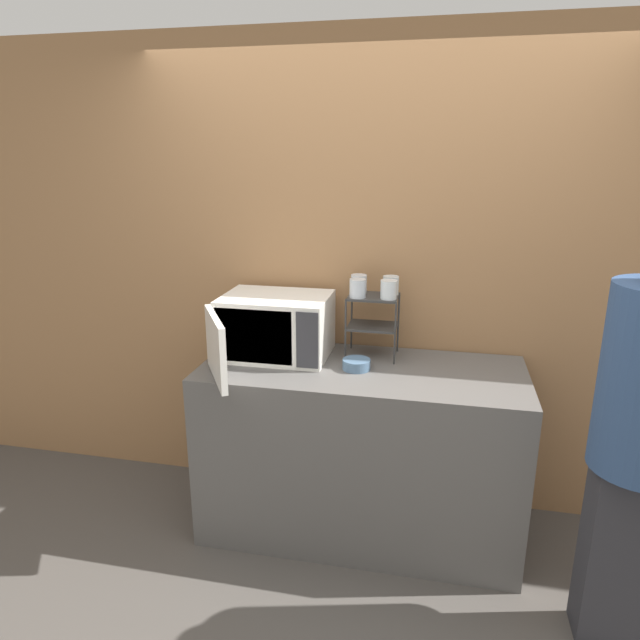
# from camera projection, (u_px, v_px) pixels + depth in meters

# --- Properties ---
(ground_plane) EXTENTS (12.00, 12.00, 0.00)m
(ground_plane) POSITION_uv_depth(u_px,v_px,m) (348.00, 568.00, 2.82)
(ground_plane) COLOR #4C4742
(wall_back) EXTENTS (8.00, 0.06, 2.60)m
(wall_back) POSITION_uv_depth(u_px,v_px,m) (373.00, 280.00, 3.14)
(wall_back) COLOR #9E7047
(wall_back) RESTS_ON ground_plane
(counter) EXTENTS (1.63, 0.70, 0.93)m
(counter) POSITION_uv_depth(u_px,v_px,m) (360.00, 450.00, 3.02)
(counter) COLOR #595654
(counter) RESTS_ON ground_plane
(microwave) EXTENTS (0.58, 0.81, 0.33)m
(microwave) POSITION_uv_depth(u_px,v_px,m) (274.00, 327.00, 3.01)
(microwave) COLOR silver
(microwave) RESTS_ON counter
(dish_rack) EXTENTS (0.27, 0.21, 0.33)m
(dish_rack) POSITION_uv_depth(u_px,v_px,m) (373.00, 313.00, 2.98)
(dish_rack) COLOR #333333
(dish_rack) RESTS_ON counter
(glass_front_left) EXTENTS (0.08, 0.08, 0.10)m
(glass_front_left) POSITION_uv_depth(u_px,v_px,m) (358.00, 288.00, 2.91)
(glass_front_left) COLOR silver
(glass_front_left) RESTS_ON dish_rack
(glass_back_right) EXTENTS (0.08, 0.08, 0.10)m
(glass_back_right) POSITION_uv_depth(u_px,v_px,m) (391.00, 285.00, 2.98)
(glass_back_right) COLOR silver
(glass_back_right) RESTS_ON dish_rack
(glass_front_right) EXTENTS (0.08, 0.08, 0.10)m
(glass_front_right) POSITION_uv_depth(u_px,v_px,m) (389.00, 290.00, 2.88)
(glass_front_right) COLOR silver
(glass_front_right) RESTS_ON dish_rack
(glass_back_left) EXTENTS (0.08, 0.08, 0.10)m
(glass_back_left) POSITION_uv_depth(u_px,v_px,m) (359.00, 284.00, 3.01)
(glass_back_left) COLOR silver
(glass_back_left) RESTS_ON dish_rack
(bowl) EXTENTS (0.14, 0.14, 0.05)m
(bowl) POSITION_uv_depth(u_px,v_px,m) (356.00, 364.00, 2.86)
(bowl) COLOR slate
(bowl) RESTS_ON counter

